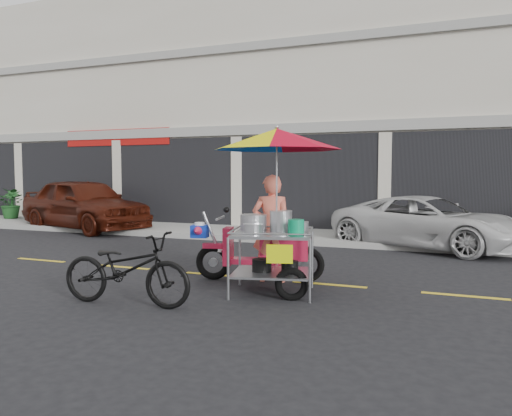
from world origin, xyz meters
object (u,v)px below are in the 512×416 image
at_px(near_bicycle, 126,269).
at_px(white_pickup, 428,222).
at_px(maroon_sedan, 85,204).
at_px(food_vendor_rig, 273,187).

bearing_deg(near_bicycle, white_pickup, -31.74).
height_order(maroon_sedan, white_pickup, maroon_sedan).
relative_size(white_pickup, near_bicycle, 2.36).
bearing_deg(white_pickup, near_bicycle, 174.66).
distance_m(white_pickup, food_vendor_rig, 5.63).
distance_m(near_bicycle, food_vendor_rig, 2.48).
bearing_deg(food_vendor_rig, near_bicycle, -145.31).
relative_size(near_bicycle, food_vendor_rig, 0.67).
distance_m(white_pickup, near_bicycle, 7.69).
bearing_deg(white_pickup, food_vendor_rig, -179.53).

